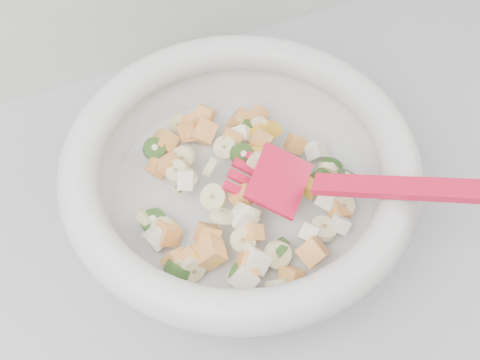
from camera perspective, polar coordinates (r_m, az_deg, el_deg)
name	(u,v)px	position (r m, az deg, el deg)	size (l,w,h in m)	color
mixing_bowl	(240,176)	(0.61, 0.05, 0.40)	(0.39, 0.37, 0.15)	silver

